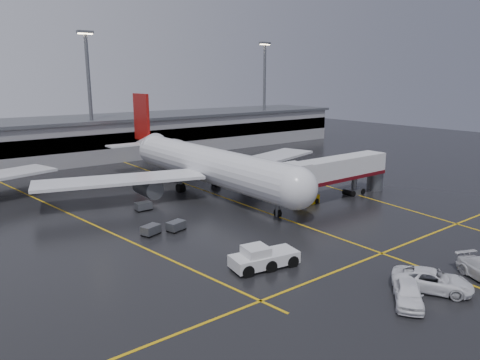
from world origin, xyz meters
TOP-DOWN VIEW (x-y plane):
  - ground at (0.00, 0.00)m, footprint 220.00×220.00m
  - apron_line_centre at (0.00, 0.00)m, footprint 0.25×90.00m
  - apron_line_stop at (0.00, -22.00)m, footprint 60.00×0.25m
  - apron_line_left at (-20.00, 10.00)m, footprint 9.99×69.35m
  - apron_line_right at (18.00, 10.00)m, footprint 7.57×69.64m
  - terminal at (0.00, 47.93)m, footprint 122.00×19.00m
  - light_mast_mid at (-5.00, 42.00)m, footprint 3.00×1.20m
  - light_mast_right at (40.00, 42.00)m, footprint 3.00×1.20m
  - main_airliner at (0.00, 9.70)m, footprint 48.80×45.60m
  - jet_bridge at (11.87, -6.00)m, footprint 19.90×3.40m
  - pushback_tractor at (-11.36, -17.37)m, footprint 6.54×3.63m
  - belt_loader at (6.98, -5.18)m, footprint 3.81×1.97m
  - service_van_a at (-3.47, -29.04)m, footprint 5.48×6.74m
  - service_van_d at (-6.94, -29.10)m, footprint 5.13×4.56m
  - baggage_cart_a at (-12.56, -3.97)m, footprint 2.29×1.81m
  - baggage_cart_b at (-15.41, -3.46)m, footprint 2.32×1.89m
  - baggage_cart_c at (-11.95, 5.50)m, footprint 2.02×1.33m

SIDE VIEW (x-z plane):
  - ground at x=0.00m, z-range 0.00..0.00m
  - apron_line_centre at x=0.00m, z-range 0.00..0.02m
  - apron_line_stop at x=0.00m, z-range 0.00..0.02m
  - apron_line_left at x=-20.00m, z-range 0.00..0.02m
  - apron_line_right at x=18.00m, z-range 0.00..0.02m
  - belt_loader at x=6.98m, z-range -0.60..1.76m
  - baggage_cart_a at x=-12.56m, z-range 0.07..1.19m
  - baggage_cart_b at x=-15.41m, z-range 0.07..1.19m
  - baggage_cart_c at x=-11.95m, z-range 0.07..1.19m
  - service_van_d at x=-6.94m, z-range 0.00..1.68m
  - service_van_a at x=-3.47m, z-range 0.00..1.71m
  - pushback_tractor at x=-11.36m, z-range -0.23..1.99m
  - jet_bridge at x=11.87m, z-range 0.91..6.96m
  - main_airliner at x=0.00m, z-range -2.84..11.26m
  - terminal at x=0.00m, z-range 0.02..8.62m
  - light_mast_mid at x=-5.00m, z-range 1.75..27.20m
  - light_mast_right at x=40.00m, z-range 1.75..27.20m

